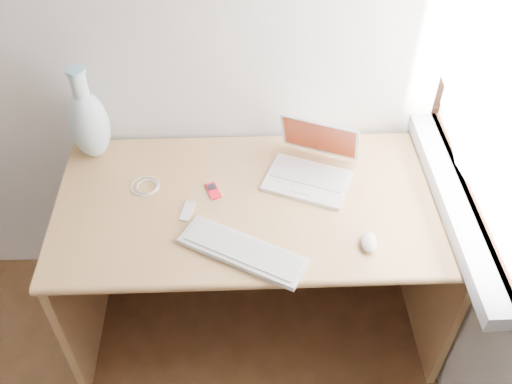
{
  "coord_description": "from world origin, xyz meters",
  "views": [
    {
      "loc": [
        0.97,
        -0.02,
        2.15
      ],
      "look_at": [
        1.02,
        1.35,
        0.81
      ],
      "focal_mm": 40.0,
      "sensor_mm": 36.0,
      "label": 1
    }
  ],
  "objects_px": {
    "laptop": "(307,166)",
    "external_keyboard": "(243,251)",
    "vase": "(88,122)",
    "desk": "(256,223)"
  },
  "relations": [
    {
      "from": "laptop",
      "to": "external_keyboard",
      "type": "xyz_separation_m",
      "value": [
        -0.24,
        -0.36,
        -0.04
      ]
    },
    {
      "from": "vase",
      "to": "external_keyboard",
      "type": "bearing_deg",
      "value": -42.78
    },
    {
      "from": "laptop",
      "to": "vase",
      "type": "height_order",
      "value": "vase"
    },
    {
      "from": "vase",
      "to": "desk",
      "type": "bearing_deg",
      "value": -17.16
    },
    {
      "from": "desk",
      "to": "external_keyboard",
      "type": "relative_size",
      "value": 3.31
    },
    {
      "from": "desk",
      "to": "laptop",
      "type": "bearing_deg",
      "value": 12.07
    },
    {
      "from": "external_keyboard",
      "to": "laptop",
      "type": "bearing_deg",
      "value": 86.04
    },
    {
      "from": "laptop",
      "to": "vase",
      "type": "relative_size",
      "value": 0.92
    },
    {
      "from": "desk",
      "to": "vase",
      "type": "height_order",
      "value": "vase"
    },
    {
      "from": "laptop",
      "to": "external_keyboard",
      "type": "bearing_deg",
      "value": -100.67
    }
  ]
}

